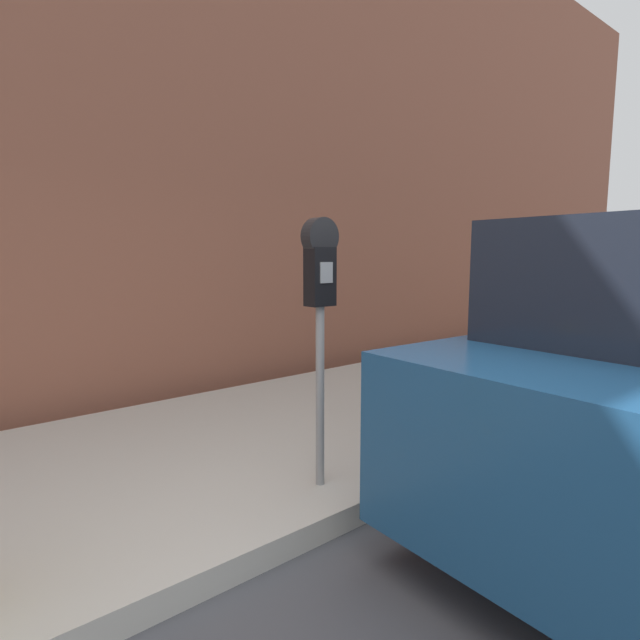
# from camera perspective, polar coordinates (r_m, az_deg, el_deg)

# --- Properties ---
(sidewalk) EXTENTS (24.00, 2.80, 0.15)m
(sidewalk) POSITION_cam_1_polar(r_m,az_deg,el_deg) (3.98, -16.45, -15.55)
(sidewalk) COLOR #BCB7AD
(sidewalk) RESTS_ON ground_plane
(building_facade) EXTENTS (24.00, 0.30, 6.80)m
(building_facade) POSITION_cam_1_polar(r_m,az_deg,el_deg) (5.70, -25.93, 25.01)
(building_facade) COLOR #935642
(building_facade) RESTS_ON ground_plane
(parking_meter) EXTENTS (0.23, 0.12, 1.68)m
(parking_meter) POSITION_cam_1_polar(r_m,az_deg,el_deg) (3.05, 0.00, 3.19)
(parking_meter) COLOR gray
(parking_meter) RESTS_ON sidewalk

